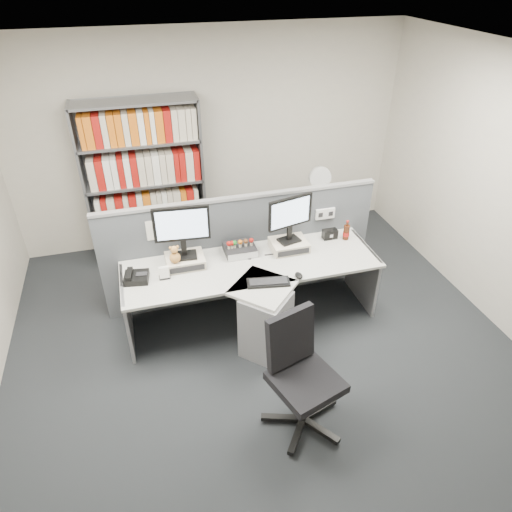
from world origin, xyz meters
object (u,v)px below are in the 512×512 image
object	(u,v)px
cola_bottle	(346,232)
mouse	(299,276)
desk	(257,297)
speaker	(330,234)
keyboard	(268,282)
office_chair	(300,371)
shelving_unit	(145,185)
desk_calendar	(164,273)
monitor_left	(182,228)
monitor_right	(290,216)
desk_fan	(320,180)
desktop_pc	(240,249)
desk_phone	(136,277)
filing_cabinet	(316,224)

from	to	relation	value
cola_bottle	mouse	bearing A→B (deg)	-144.24
desk	speaker	size ratio (longest dim) A/B	16.35
keyboard	speaker	distance (m)	1.08
office_chair	cola_bottle	bearing A→B (deg)	54.58
shelving_unit	speaker	bearing A→B (deg)	-36.55
desk_calendar	office_chair	world-z (taller)	office_chair
desk_calendar	shelving_unit	world-z (taller)	shelving_unit
keyboard	cola_bottle	size ratio (longest dim) A/B	1.88
speaker	cola_bottle	world-z (taller)	cola_bottle
monitor_left	speaker	size ratio (longest dim) A/B	3.47
monitor_right	keyboard	size ratio (longest dim) A/B	1.19
monitor_right	desk_fan	xyz separation A→B (m)	(0.75, 1.02, -0.13)
monitor_left	desktop_pc	xyz separation A→B (m)	(0.58, 0.07, -0.39)
desk_phone	shelving_unit	xyz separation A→B (m)	(0.24, 1.60, 0.22)
mouse	speaker	world-z (taller)	speaker
desktop_pc	shelving_unit	bearing A→B (deg)	120.86
mouse	office_chair	world-z (taller)	office_chair
monitor_left	desktop_pc	bearing A→B (deg)	6.41
keyboard	desk_phone	bearing A→B (deg)	161.98
monitor_left	mouse	bearing A→B (deg)	-26.43
monitor_left	cola_bottle	distance (m)	1.80
shelving_unit	desk_fan	distance (m)	2.15
desk_phone	shelving_unit	size ratio (longest dim) A/B	0.13
monitor_right	speaker	xyz separation A→B (m)	(0.51, 0.09, -0.35)
monitor_left	keyboard	bearing A→B (deg)	-36.37
filing_cabinet	office_chair	world-z (taller)	office_chair
monitor_right	filing_cabinet	distance (m)	1.48
monitor_right	shelving_unit	xyz separation A→B (m)	(-1.35, 1.46, -0.15)
monitor_right	desktop_pc	bearing A→B (deg)	172.77
monitor_left	monitor_right	bearing A→B (deg)	-0.00
desk	monitor_right	bearing A→B (deg)	40.25
desk	keyboard	size ratio (longest dim) A/B	6.10
mouse	shelving_unit	size ratio (longest dim) A/B	0.05
keyboard	speaker	bearing A→B (deg)	34.47
desk_calendar	monitor_left	bearing A→B (deg)	36.87
shelving_unit	desk_fan	size ratio (longest dim) A/B	4.36
desk_fan	office_chair	world-z (taller)	desk_fan
desk_phone	cola_bottle	distance (m)	2.27
monitor_left	speaker	world-z (taller)	monitor_left
keyboard	mouse	bearing A→B (deg)	2.81
speaker	office_chair	bearing A→B (deg)	-120.14
monitor_right	mouse	xyz separation A→B (m)	(-0.07, -0.51, -0.38)
desk	desk_fan	xyz separation A→B (m)	(1.20, 1.40, 0.53)
desk	monitor_right	world-z (taller)	monitor_right
monitor_left	filing_cabinet	distance (m)	2.25
desk	speaker	bearing A→B (deg)	26.15
monitor_right	desk_calendar	size ratio (longest dim) A/B	3.99
mouse	filing_cabinet	world-z (taller)	mouse
monitor_left	mouse	size ratio (longest dim) A/B	5.02
desktop_pc	desk_calendar	world-z (taller)	desk_calendar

